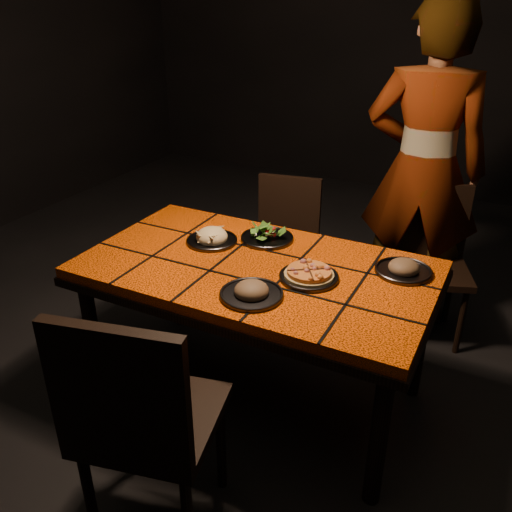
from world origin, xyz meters
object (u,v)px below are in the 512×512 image
at_px(dining_table, 256,280).
at_px(chair_far_right, 431,252).
at_px(plate_pasta, 212,238).
at_px(chair_near, 140,417).
at_px(chair_far_left, 285,238).
at_px(plate_pizza, 309,275).
at_px(diner, 424,170).

xyz_separation_m(dining_table, chair_far_right, (0.63, 1.01, -0.16)).
bearing_deg(plate_pasta, dining_table, -20.47).
relative_size(chair_near, chair_far_left, 1.19).
bearing_deg(chair_far_right, plate_pizza, -130.11).
bearing_deg(diner, chair_near, 69.38).
bearing_deg(diner, plate_pasta, 44.29).
relative_size(dining_table, plate_pasta, 6.36).
distance_m(dining_table, plate_pizza, 0.28).
bearing_deg(dining_table, chair_far_right, 58.07).
xyz_separation_m(chair_near, plate_pizza, (0.25, 0.89, 0.18)).
distance_m(dining_table, chair_far_left, 0.88).
bearing_deg(chair_far_right, chair_far_left, 171.04).
bearing_deg(chair_far_right, chair_near, -128.21).
xyz_separation_m(chair_far_left, chair_far_right, (0.85, 0.18, 0.02)).
distance_m(chair_far_left, diner, 0.91).
bearing_deg(plate_pasta, chair_far_left, 83.43).
xyz_separation_m(chair_far_left, plate_pizza, (0.49, -0.85, 0.27)).
bearing_deg(chair_far_left, diner, 12.69).
xyz_separation_m(chair_near, chair_far_right, (0.61, 1.91, -0.08)).
height_order(dining_table, chair_near, chair_near).
relative_size(chair_far_left, chair_far_right, 0.97).
relative_size(dining_table, chair_far_left, 1.87).
bearing_deg(diner, chair_far_left, 15.49).
bearing_deg(plate_pizza, chair_far_right, 70.45).
distance_m(dining_table, diner, 1.27).
bearing_deg(diner, dining_table, 58.98).
distance_m(chair_far_right, plate_pizza, 1.11).
bearing_deg(plate_pizza, chair_far_left, 120.21).
xyz_separation_m(chair_near, diner, (0.48, 2.04, 0.36)).
height_order(chair_far_left, chair_far_right, chair_far_right).
bearing_deg(chair_near, chair_far_right, -120.55).
relative_size(dining_table, chair_far_right, 1.81).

